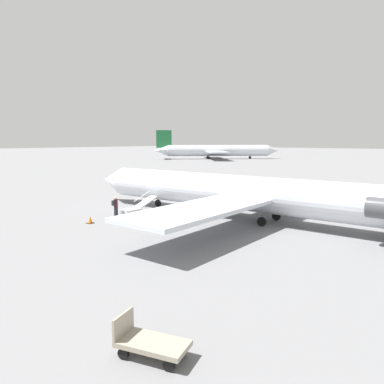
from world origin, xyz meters
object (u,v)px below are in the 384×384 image
airplane_main (250,193)px  luggage_cart (149,342)px  boarding_stairs (134,209)px  airplane_far_right (216,150)px  passenger (115,205)px

airplane_main → luggage_cart: airplane_main is taller
luggage_cart → boarding_stairs: bearing=-57.0°
boarding_stairs → luggage_cart: 22.94m
airplane_far_right → boarding_stairs: 102.82m
airplane_far_right → passenger: (-51.79, 90.36, -2.03)m
airplane_main → airplane_far_right: 104.72m
luggage_cart → airplane_far_right: bearing=-71.5°
airplane_main → passenger: bearing=29.9°
airplane_main → passenger: airplane_main is taller
airplane_main → luggage_cart: 20.79m
airplane_far_right → airplane_main: bearing=-96.9°
airplane_far_right → passenger: bearing=-103.3°
boarding_stairs → airplane_main: bearing=-67.6°
airplane_far_right → passenger: airplane_far_right is taller
boarding_stairs → luggage_cart: size_ratio=1.67×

